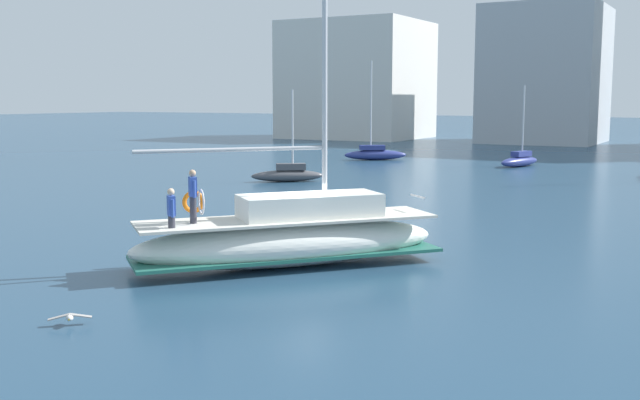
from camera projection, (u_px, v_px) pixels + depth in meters
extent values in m
plane|color=navy|center=(298.00, 261.00, 23.99)|extent=(400.00, 400.00, 0.00)
ellipsoid|color=white|center=(288.00, 243.00, 23.18)|extent=(8.03, 8.88, 1.40)
cube|color=#236656|center=(288.00, 253.00, 23.22)|extent=(7.92, 8.75, 0.10)
cube|color=beige|center=(288.00, 219.00, 23.08)|extent=(7.57, 8.39, 0.08)
cube|color=white|center=(310.00, 205.00, 23.28)|extent=(4.07, 4.38, 0.70)
cylinder|color=silver|center=(325.00, 34.00, 22.76)|extent=(0.16, 0.16, 11.06)
cylinder|color=#B7B7BC|center=(233.00, 150.00, 22.22)|extent=(3.81, 4.48, 0.12)
cylinder|color=silver|center=(418.00, 196.00, 24.54)|extent=(0.73, 0.63, 0.06)
torus|color=orange|center=(194.00, 202.00, 23.20)|extent=(0.56, 0.63, 0.70)
cylinder|color=#33333D|center=(193.00, 210.00, 22.03)|extent=(0.20, 0.20, 0.80)
cube|color=#3351AD|center=(193.00, 187.00, 21.94)|extent=(0.37, 0.36, 0.56)
sphere|color=tan|center=(192.00, 173.00, 21.89)|extent=(0.20, 0.20, 0.20)
cylinder|color=#3351AD|center=(191.00, 187.00, 22.15)|extent=(0.09, 0.09, 0.50)
cylinder|color=#3351AD|center=(194.00, 189.00, 21.74)|extent=(0.09, 0.09, 0.50)
cylinder|color=#33333D|center=(172.00, 222.00, 21.30)|extent=(0.20, 0.20, 0.35)
cube|color=#3351AD|center=(171.00, 206.00, 21.24)|extent=(0.37, 0.36, 0.56)
sphere|color=beige|center=(171.00, 192.00, 21.19)|extent=(0.20, 0.20, 0.20)
cylinder|color=#3351AD|center=(170.00, 206.00, 21.45)|extent=(0.09, 0.09, 0.50)
cylinder|color=#3351AD|center=(173.00, 208.00, 21.04)|extent=(0.09, 0.09, 0.50)
torus|color=silver|center=(201.00, 202.00, 22.09)|extent=(0.62, 0.54, 0.76)
ellipsoid|color=navy|center=(519.00, 162.00, 57.14)|extent=(2.39, 4.77, 0.75)
cube|color=navy|center=(521.00, 154.00, 57.22)|extent=(1.22, 1.99, 0.40)
cylinder|color=silver|center=(523.00, 121.00, 56.97)|extent=(0.12, 0.12, 5.31)
ellipsoid|color=#4C4C51|center=(287.00, 176.00, 46.78)|extent=(4.14, 3.58, 0.72)
cube|color=#4C4C51|center=(291.00, 167.00, 46.74)|extent=(1.82, 1.64, 0.40)
cylinder|color=silver|center=(292.00, 130.00, 46.46)|extent=(0.12, 0.12, 4.91)
ellipsoid|color=navy|center=(375.00, 155.00, 63.25)|extent=(4.96, 3.95, 0.84)
cube|color=navy|center=(372.00, 148.00, 63.15)|extent=(2.16, 1.83, 0.40)
cylinder|color=silver|center=(371.00, 106.00, 62.68)|extent=(0.13, 0.13, 7.33)
ellipsoid|color=silver|center=(70.00, 317.00, 17.12)|extent=(0.38, 0.39, 0.16)
sphere|color=silver|center=(69.00, 318.00, 16.94)|extent=(0.11, 0.11, 0.11)
cone|color=gold|center=(69.00, 319.00, 16.88)|extent=(0.08, 0.08, 0.04)
cube|color=#9E9993|center=(81.00, 316.00, 17.18)|extent=(0.44, 0.43, 0.12)
cube|color=#9E9993|center=(59.00, 317.00, 17.06)|extent=(0.44, 0.43, 0.12)
cube|color=silver|center=(357.00, 81.00, 98.20)|extent=(16.50, 14.56, 14.80)
cube|color=#B2B7BC|center=(546.00, 75.00, 87.84)|extent=(12.55, 13.86, 15.53)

